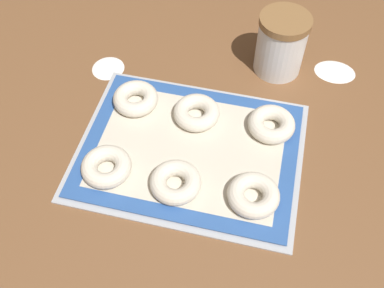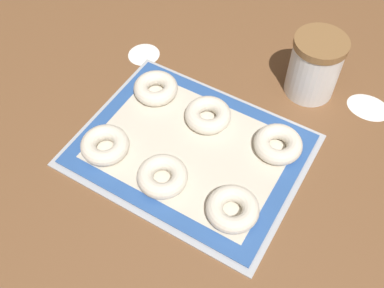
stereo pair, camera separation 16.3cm
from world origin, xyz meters
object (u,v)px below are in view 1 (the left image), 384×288
Objects in this scene: bagel_front_center at (176,182)px; flour_canister at (281,44)px; bagel_front_left at (106,167)px; bagel_back_left at (136,99)px; bagel_back_right at (271,124)px; bagel_front_right at (253,195)px; baking_tray at (192,151)px; bagel_back_center at (196,113)px.

flour_canister is (0.15, 0.38, 0.05)m from bagel_front_center.
bagel_front_left and bagel_back_left have the same top height.
bagel_back_right is (0.16, 0.18, 0.00)m from bagel_front_center.
bagel_front_right is at bearing -32.13° from bagel_back_left.
baking_tray is 4.62× the size of bagel_back_left.
bagel_front_center is at bearing -111.17° from flour_canister.
bagel_front_right is at bearing -93.49° from bagel_back_right.
bagel_front_left is 1.00× the size of bagel_back_right.
bagel_back_left is 0.68× the size of flour_canister.
flour_canister is (0.00, 0.38, 0.05)m from bagel_front_right.
bagel_back_right reaches higher than baking_tray.
baking_tray is 4.62× the size of bagel_back_right.
flour_canister is at bearing 89.97° from bagel_front_right.
flour_canister reaches higher than bagel_back_right.
bagel_back_center is (-0.00, 0.18, 0.00)m from bagel_front_center.
baking_tray is at bearing -149.43° from bagel_back_right.
bagel_front_center is 1.00× the size of bagel_back_center.
bagel_front_left and bagel_front_center have the same top height.
flour_canister is (-0.01, 0.20, 0.05)m from bagel_back_right.
baking_tray is 0.09m from bagel_back_center.
bagel_front_center is 1.00× the size of bagel_front_right.
bagel_front_center and bagel_back_center have the same top height.
baking_tray is 0.18m from bagel_front_left.
bagel_front_right is at bearing 0.64° from bagel_front_left.
bagel_back_left is 1.00× the size of bagel_back_center.
bagel_front_right is 0.23m from bagel_back_center.
bagel_back_left is 0.14m from bagel_back_center.
flour_canister reaches higher than baking_tray.
flour_canister is (0.29, 0.20, 0.05)m from bagel_back_left.
bagel_back_left is (-0.29, 0.18, 0.00)m from bagel_front_right.
bagel_back_center is 0.16m from bagel_back_right.
bagel_back_center is at bearing 51.40° from bagel_front_left.
bagel_back_right is 0.21m from flour_canister.
bagel_back_center is 0.68× the size of flour_canister.
baking_tray is at bearing -83.19° from bagel_back_center.
baking_tray is at bearing 31.58° from bagel_front_left.
bagel_front_center is 0.15m from bagel_front_right.
bagel_front_right and bagel_back_center have the same top height.
flour_canister reaches higher than bagel_front_left.
bagel_back_left is at bearing 176.53° from bagel_back_center.
baking_tray is 0.33m from flour_canister.
bagel_back_right is at bearing 49.08° from bagel_front_center.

